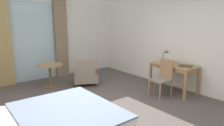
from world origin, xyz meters
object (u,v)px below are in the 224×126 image
writing_desk (174,68)px  armchair_by_window (86,74)px  desk_lamp (166,53)px  desk_chair (163,76)px  round_cafe_table (50,70)px  closed_book (186,66)px

writing_desk → armchair_by_window: bearing=128.5°
writing_desk → desk_lamp: (-0.13, 0.20, 0.39)m
desk_chair → round_cafe_table: desk_chair is taller
writing_desk → round_cafe_table: writing_desk is taller
desk_chair → desk_lamp: 0.68m
desk_chair → armchair_by_window: bearing=118.6°
desk_lamp → armchair_by_window: (-1.47, 1.81, -0.72)m
desk_lamp → armchair_by_window: size_ratio=0.44×
desk_lamp → round_cafe_table: 3.34m
writing_desk → round_cafe_table: size_ratio=1.66×
desk_chair → writing_desk: bearing=3.0°
writing_desk → armchair_by_window: 2.59m
writing_desk → desk_lamp: 0.46m
writing_desk → closed_book: 0.35m
round_cafe_table → writing_desk: bearing=-43.9°
armchair_by_window → round_cafe_table: 1.06m
writing_desk → closed_book: size_ratio=3.91×
armchair_by_window → closed_book: bearing=-55.3°
writing_desk → desk_chair: 0.51m
writing_desk → desk_chair: (-0.49, -0.03, -0.15)m
writing_desk → round_cafe_table: (-2.55, 2.45, -0.15)m
round_cafe_table → desk_chair: bearing=-50.3°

